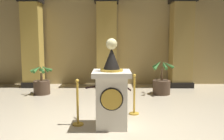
{
  "coord_description": "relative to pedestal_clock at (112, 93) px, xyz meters",
  "views": [
    {
      "loc": [
        0.2,
        -5.1,
        1.85
      ],
      "look_at": [
        0.19,
        -0.09,
        1.2
      ],
      "focal_mm": 39.84,
      "sensor_mm": 36.0,
      "label": 1
    }
  ],
  "objects": [
    {
      "name": "back_wall",
      "position": [
        -0.19,
        4.94,
        0.99
      ],
      "size": [
        11.41,
        0.16,
        3.43
      ],
      "primitive_type": "cube",
      "color": "tan",
      "rests_on": "ground_plane"
    },
    {
      "name": "pedestal_clock",
      "position": [
        0.0,
        0.0,
        0.0
      ],
      "size": [
        0.77,
        0.77,
        1.84
      ],
      "color": "silver",
      "rests_on": "ground_plane"
    },
    {
      "name": "velvet_rope",
      "position": [
        -0.09,
        0.49,
        0.07
      ],
      "size": [
        1.05,
        1.04,
        0.22
      ],
      "color": "black"
    },
    {
      "name": "stanchion_far",
      "position": [
        -0.72,
        0.11,
        -0.38
      ],
      "size": [
        0.24,
        0.24,
        1.0
      ],
      "color": "gold",
      "rests_on": "ground_plane"
    },
    {
      "name": "column_left",
      "position": [
        -2.99,
        4.39,
        0.91
      ],
      "size": [
        0.79,
        0.79,
        3.3
      ],
      "color": "black",
      "rests_on": "ground_plane"
    },
    {
      "name": "stanchion_near",
      "position": [
        0.55,
        0.87,
        -0.38
      ],
      "size": [
        0.24,
        0.24,
        0.99
      ],
      "color": "gold",
      "rests_on": "ground_plane"
    },
    {
      "name": "column_centre_rear",
      "position": [
        -0.19,
        4.39,
        0.91
      ],
      "size": [
        0.88,
        0.88,
        3.3
      ],
      "color": "black",
      "rests_on": "ground_plane"
    },
    {
      "name": "potted_palm_left",
      "position": [
        -2.31,
        3.04,
        -0.41
      ],
      "size": [
        0.71,
        0.66,
        1.0
      ],
      "color": "#4C3828",
      "rests_on": "ground_plane"
    },
    {
      "name": "column_right",
      "position": [
        2.61,
        4.39,
        0.91
      ],
      "size": [
        0.89,
        0.89,
        3.3
      ],
      "color": "black",
      "rests_on": "ground_plane"
    },
    {
      "name": "potted_palm_right",
      "position": [
        1.64,
        3.04,
        -0.4
      ],
      "size": [
        0.72,
        0.76,
        1.15
      ],
      "color": "#4C3828",
      "rests_on": "ground_plane"
    },
    {
      "name": "ground_plane",
      "position": [
        -0.19,
        0.09,
        -0.72
      ],
      "size": [
        11.41,
        11.41,
        0.0
      ],
      "primitive_type": "plane",
      "color": "beige"
    }
  ]
}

